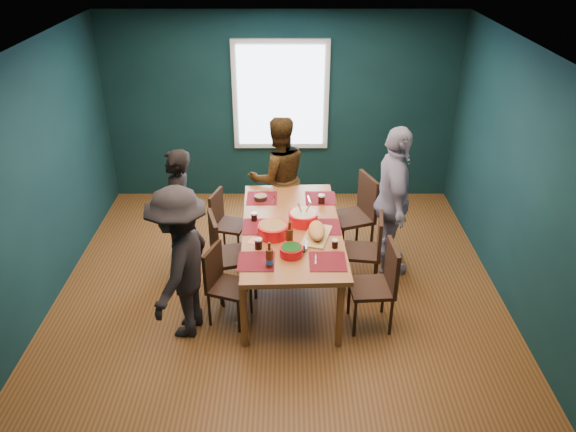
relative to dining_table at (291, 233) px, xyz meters
name	(u,v)px	position (x,y,z in m)	size (l,w,h in m)	color
room	(278,171)	(-0.14, 0.22, 0.64)	(5.01, 5.01, 2.71)	brown
dining_table	(291,233)	(0.00, 0.00, 0.00)	(1.14, 2.16, 0.81)	brown
chair_left_far	(224,219)	(-0.83, 0.77, -0.24)	(0.47, 0.47, 0.84)	black
chair_left_mid	(225,249)	(-0.73, -0.10, -0.15)	(0.56, 0.56, 1.00)	black
chair_left_near	(222,279)	(-0.72, -0.54, -0.23)	(0.49, 0.49, 0.85)	black
chair_right_far	(359,209)	(0.84, 0.81, -0.13)	(0.59, 0.59, 1.02)	black
chair_right_mid	(370,246)	(0.89, 0.08, -0.21)	(0.45, 0.45, 0.89)	black
chair_right_near	(381,280)	(0.90, -0.64, -0.18)	(0.46, 0.46, 0.95)	black
person_far_left	(179,213)	(-1.29, 0.37, 0.04)	(0.56, 0.37, 1.55)	black
person_back	(278,178)	(-0.16, 1.25, 0.09)	(0.79, 0.62, 1.63)	black
person_right	(393,202)	(1.17, 0.43, 0.17)	(1.05, 0.44, 1.79)	white
person_near_left	(181,264)	(-1.08, -0.73, 0.08)	(1.04, 0.60, 1.62)	black
bowl_salad	(273,230)	(-0.20, -0.19, 0.15)	(0.32, 0.32, 0.13)	red
bowl_dumpling	(303,217)	(0.13, 0.08, 0.15)	(0.32, 0.32, 0.30)	red
bowl_herbs	(291,251)	(-0.01, -0.57, 0.13)	(0.23, 0.23, 0.10)	red
cutting_board	(317,232)	(0.26, -0.21, 0.14)	(0.36, 0.62, 0.13)	tan
small_bowl	(261,198)	(-0.36, 0.65, 0.11)	(0.15, 0.15, 0.06)	black
beer_bottle_a	(269,258)	(-0.22, -0.78, 0.17)	(0.07, 0.07, 0.27)	#4B1D0D
beer_bottle_b	(290,237)	(-0.02, -0.41, 0.19)	(0.07, 0.07, 0.29)	#4B1D0D
cola_glass_a	(258,243)	(-0.34, -0.44, 0.14)	(0.08, 0.08, 0.11)	black
cola_glass_b	(335,243)	(0.44, -0.42, 0.13)	(0.07, 0.07, 0.09)	black
cola_glass_c	(322,199)	(0.35, 0.56, 0.14)	(0.08, 0.08, 0.11)	black
cola_glass_d	(254,216)	(-0.41, 0.14, 0.13)	(0.07, 0.07, 0.10)	black
napkin_a	(325,224)	(0.37, 0.06, 0.08)	(0.12, 0.12, 0.00)	#FE8F6B
napkin_b	(256,241)	(-0.38, -0.30, 0.08)	(0.14, 0.14, 0.00)	#FE8F6B
napkin_c	(327,259)	(0.35, -0.64, 0.08)	(0.13, 0.13, 0.00)	#FE8F6B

